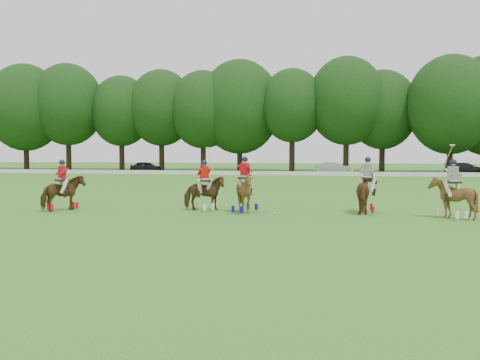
% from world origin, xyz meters
% --- Properties ---
extents(ground, '(180.00, 180.00, 0.00)m').
position_xyz_m(ground, '(0.00, 0.00, 0.00)').
color(ground, '#2E6E1F').
rests_on(ground, ground).
extents(tree_line, '(117.98, 14.32, 14.75)m').
position_xyz_m(tree_line, '(0.26, 48.05, 8.23)').
color(tree_line, black).
rests_on(tree_line, ground).
extents(boundary_rail, '(120.00, 0.10, 0.44)m').
position_xyz_m(boundary_rail, '(0.00, 38.00, 0.22)').
color(boundary_rail, white).
rests_on(boundary_rail, ground).
extents(car_left, '(4.04, 1.96, 1.33)m').
position_xyz_m(car_left, '(-17.22, 42.50, 0.67)').
color(car_left, black).
rests_on(car_left, ground).
extents(car_mid, '(4.29, 2.11, 1.35)m').
position_xyz_m(car_mid, '(5.23, 42.50, 0.68)').
color(car_mid, '#A0A0A5').
rests_on(car_mid, ground).
extents(car_right, '(4.87, 2.74, 1.33)m').
position_xyz_m(car_right, '(19.44, 42.50, 0.67)').
color(car_right, black).
rests_on(car_right, ground).
extents(polo_red_a, '(1.84, 2.01, 2.30)m').
position_xyz_m(polo_red_a, '(-6.57, 2.94, 0.83)').
color(polo_red_a, '#4A2D13').
rests_on(polo_red_a, ground).
extents(polo_red_b, '(2.03, 1.97, 2.82)m').
position_xyz_m(polo_red_b, '(-0.31, 4.12, 0.81)').
color(polo_red_b, '#4A2D13').
rests_on(polo_red_b, ground).
extents(polo_red_c, '(1.89, 1.99, 2.45)m').
position_xyz_m(polo_red_c, '(1.64, 3.61, 0.90)').
color(polo_red_c, '#4A2D13').
rests_on(polo_red_c, ground).
extents(polo_stripe_a, '(1.29, 2.08, 2.44)m').
position_xyz_m(polo_stripe_a, '(6.86, 4.49, 0.90)').
color(polo_stripe_a, '#4A2D13').
rests_on(polo_stripe_a, ground).
extents(polo_stripe_b, '(1.84, 1.93, 2.91)m').
position_xyz_m(polo_stripe_b, '(10.10, 3.22, 0.86)').
color(polo_stripe_b, '#4A2D13').
rests_on(polo_stripe_b, ground).
extents(polo_ball, '(0.09, 0.09, 0.09)m').
position_xyz_m(polo_ball, '(2.97, 3.30, 0.04)').
color(polo_ball, white).
rests_on(polo_ball, ground).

